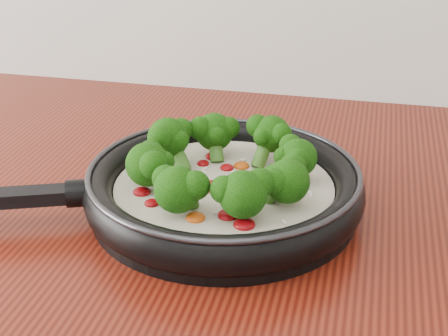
# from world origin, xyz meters

# --- Properties ---
(skillet) EXTENTS (0.49, 0.38, 0.08)m
(skillet) POSITION_xyz_m (0.09, 1.11, 0.93)
(skillet) COLOR black
(skillet) RESTS_ON counter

